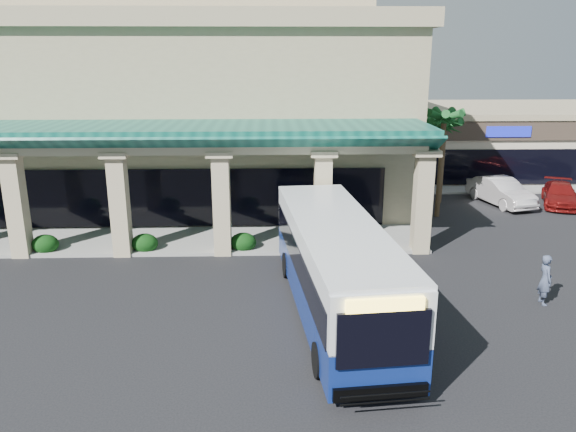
{
  "coord_description": "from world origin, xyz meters",
  "views": [
    {
      "loc": [
        -0.8,
        -18.96,
        8.8
      ],
      "look_at": [
        -0.09,
        3.72,
        2.2
      ],
      "focal_mm": 35.0,
      "sensor_mm": 36.0,
      "label": 1
    }
  ],
  "objects_px": {
    "car_white": "(501,191)",
    "pedestrian": "(545,280)",
    "transit_bus": "(335,269)",
    "car_red": "(560,195)"
  },
  "relations": [
    {
      "from": "car_white",
      "to": "pedestrian",
      "type": "bearing_deg",
      "value": -120.08
    },
    {
      "from": "transit_bus",
      "to": "car_white",
      "type": "bearing_deg",
      "value": 45.72
    },
    {
      "from": "transit_bus",
      "to": "pedestrian",
      "type": "distance_m",
      "value": 7.74
    },
    {
      "from": "pedestrian",
      "to": "car_white",
      "type": "height_order",
      "value": "pedestrian"
    },
    {
      "from": "pedestrian",
      "to": "car_red",
      "type": "relative_size",
      "value": 0.41
    },
    {
      "from": "pedestrian",
      "to": "car_white",
      "type": "bearing_deg",
      "value": -15.28
    },
    {
      "from": "pedestrian",
      "to": "car_white",
      "type": "distance_m",
      "value": 14.41
    },
    {
      "from": "transit_bus",
      "to": "car_white",
      "type": "height_order",
      "value": "transit_bus"
    },
    {
      "from": "pedestrian",
      "to": "car_red",
      "type": "bearing_deg",
      "value": -28.11
    },
    {
      "from": "car_red",
      "to": "car_white",
      "type": "bearing_deg",
      "value": -162.6
    }
  ]
}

